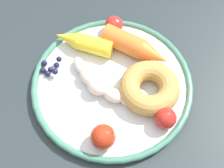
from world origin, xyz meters
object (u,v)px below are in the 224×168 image
object	(u,v)px
tomato_near	(165,118)
plate	(112,85)
tomato_mid	(103,137)
donut	(149,88)
blueberry_pile	(51,68)
banana	(101,85)
tomato_far	(114,25)
carrot_yellow	(83,42)
dining_table	(100,104)
carrot_orange	(136,47)

from	to	relation	value
tomato_near	plate	bearing A→B (deg)	54.03
tomato_near	tomato_mid	world-z (taller)	tomato_mid
plate	donut	bearing A→B (deg)	-100.68
donut	tomato_near	size ratio (longest dim) A/B	2.85
blueberry_pile	plate	bearing A→B (deg)	-100.92
blueberry_pile	tomato_near	size ratio (longest dim) A/B	1.04
banana	tomato_far	bearing A→B (deg)	-6.32
plate	carrot_yellow	size ratio (longest dim) A/B	2.51
plate	donut	world-z (taller)	donut
tomato_mid	donut	bearing A→B (deg)	-37.48
dining_table	banana	distance (m)	0.13
tomato_near	carrot_orange	bearing A→B (deg)	21.34
banana	dining_table	bearing A→B (deg)	18.40
plate	tomato_near	size ratio (longest dim) A/B	7.90
banana	donut	distance (m)	0.09
dining_table	plate	bearing A→B (deg)	-111.91
carrot_yellow	blueberry_pile	distance (m)	0.08
plate	carrot_orange	distance (m)	0.08
carrot_orange	tomato_mid	xyz separation A→B (m)	(-0.18, 0.05, 0.00)
donut	carrot_orange	bearing A→B (deg)	17.91
tomato_mid	tomato_far	xyz separation A→B (m)	(0.23, -0.00, -0.00)
carrot_orange	donut	world-z (taller)	carrot_orange
carrot_yellow	tomato_far	distance (m)	0.07
banana	tomato_near	distance (m)	0.13
plate	dining_table	bearing A→B (deg)	68.09
banana	carrot_orange	size ratio (longest dim) A/B	0.98
carrot_yellow	dining_table	bearing A→B (deg)	-153.23
plate	blueberry_pile	bearing A→B (deg)	79.08
carrot_yellow	tomato_near	bearing A→B (deg)	-133.39
dining_table	tomato_near	distance (m)	0.20
dining_table	tomato_near	bearing A→B (deg)	-123.25
carrot_yellow	donut	size ratio (longest dim) A/B	1.10
carrot_orange	tomato_far	size ratio (longest dim) A/B	3.83
dining_table	tomato_far	xyz separation A→B (m)	(0.11, -0.02, 0.13)
donut	tomato_mid	size ratio (longest dim) A/B	2.55
carrot_yellow	tomato_mid	xyz separation A→B (m)	(-0.19, -0.05, 0.00)
carrot_orange	tomato_mid	size ratio (longest dim) A/B	3.25
banana	carrot_orange	distance (m)	0.10
banana	carrot_orange	xyz separation A→B (m)	(0.08, -0.06, 0.01)
banana	blueberry_pile	bearing A→B (deg)	71.08
tomato_near	tomato_far	world-z (taller)	tomato_near
tomato_mid	blueberry_pile	bearing A→B (deg)	39.57
tomato_far	plate	bearing A→B (deg)	-177.96
plate	carrot_orange	size ratio (longest dim) A/B	2.17
dining_table	blueberry_pile	bearing A→B (deg)	82.48
blueberry_pile	carrot_yellow	bearing A→B (deg)	-45.47
banana	carrot_orange	bearing A→B (deg)	-35.67
plate	tomato_mid	xyz separation A→B (m)	(-0.11, 0.01, 0.02)
donut	tomato_far	world-z (taller)	same
carrot_orange	dining_table	bearing A→B (deg)	132.63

